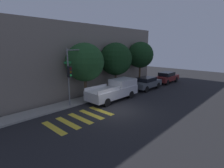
# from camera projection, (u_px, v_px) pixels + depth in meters

# --- Properties ---
(ground_plane) EXTENTS (60.00, 60.00, 0.00)m
(ground_plane) POSITION_uv_depth(u_px,v_px,m) (115.00, 111.00, 14.09)
(ground_plane) COLOR black
(sidewalk) EXTENTS (26.00, 1.69, 0.14)m
(sidewalk) POSITION_uv_depth(u_px,v_px,m) (84.00, 100.00, 16.78)
(sidewalk) COLOR gray
(sidewalk) RESTS_ON ground
(building_row) EXTENTS (26.00, 6.00, 7.31)m
(building_row) POSITION_uv_depth(u_px,v_px,m) (59.00, 60.00, 18.86)
(building_row) COLOR slate
(building_row) RESTS_ON ground
(crosswalk) EXTENTS (4.57, 2.60, 0.00)m
(crosswalk) POSITION_uv_depth(u_px,v_px,m) (80.00, 118.00, 12.55)
(crosswalk) COLOR gold
(crosswalk) RESTS_ON ground
(traffic_light_pole) EXTENTS (2.65, 0.56, 4.93)m
(traffic_light_pole) POSITION_uv_depth(u_px,v_px,m) (74.00, 68.00, 14.59)
(traffic_light_pole) COLOR slate
(traffic_light_pole) RESTS_ON ground
(pickup_truck) EXTENTS (5.46, 2.01, 1.87)m
(pickup_truck) POSITION_uv_depth(u_px,v_px,m) (115.00, 90.00, 16.90)
(pickup_truck) COLOR #BCBCC1
(pickup_truck) RESTS_ON ground
(sedan_near_corner) EXTENTS (4.20, 1.81, 1.47)m
(sedan_near_corner) POSITION_uv_depth(u_px,v_px,m) (147.00, 83.00, 20.97)
(sedan_near_corner) COLOR #4C5156
(sedan_near_corner) RESTS_ON ground
(sedan_middle) EXTENTS (4.40, 1.75, 1.53)m
(sedan_middle) POSITION_uv_depth(u_px,v_px,m) (167.00, 77.00, 24.73)
(sedan_middle) COLOR maroon
(sedan_middle) RESTS_ON ground
(tree_near_corner) EXTENTS (3.62, 3.62, 5.43)m
(tree_near_corner) POSITION_uv_depth(u_px,v_px,m) (85.00, 62.00, 16.34)
(tree_near_corner) COLOR brown
(tree_near_corner) RESTS_ON ground
(tree_midblock) EXTENTS (3.62, 3.62, 5.51)m
(tree_midblock) POSITION_uv_depth(u_px,v_px,m) (116.00, 59.00, 19.42)
(tree_midblock) COLOR brown
(tree_midblock) RESTS_ON ground
(tree_far_end) EXTENTS (3.38, 3.38, 5.68)m
(tree_far_end) POSITION_uv_depth(u_px,v_px,m) (140.00, 55.00, 22.77)
(tree_far_end) COLOR #4C3823
(tree_far_end) RESTS_ON ground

